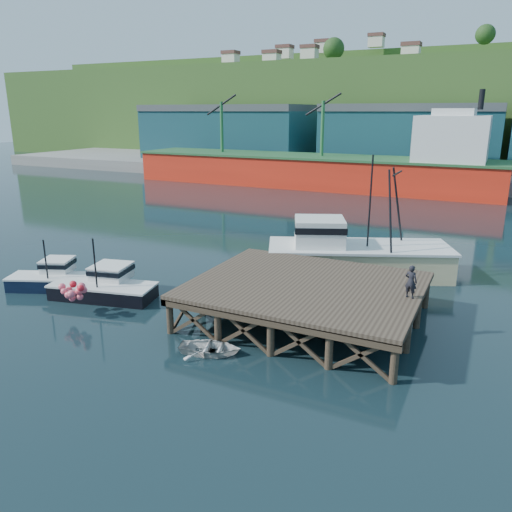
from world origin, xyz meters
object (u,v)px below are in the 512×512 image
Objects in this scene: boat_navy at (54,278)px; boat_black at (105,286)px; dockworker at (411,282)px; trawler at (355,251)px; dinghy at (210,348)px.

boat_black reaches higher than boat_navy.
dockworker is at bearing -5.08° from boat_black.
trawler is (12.65, 11.15, 0.99)m from boat_black.
trawler is (16.84, 11.29, 1.03)m from boat_navy.
dinghy is (9.73, -3.67, -0.42)m from boat_black.
dockworker is (21.97, 2.51, 2.28)m from boat_navy.
boat_navy is 4.20m from boat_black.
boat_black is at bearing -20.56° from boat_navy.
boat_black reaches higher than dockworker.
dinghy is 10.40m from dockworker.
trawler reaches higher than dockworker.
boat_navy is 20.30m from trawler.
boat_black is at bearing 52.56° from dinghy.
trawler is at bearing -44.78° from dockworker.
dinghy is (-2.91, -14.82, -1.41)m from trawler.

